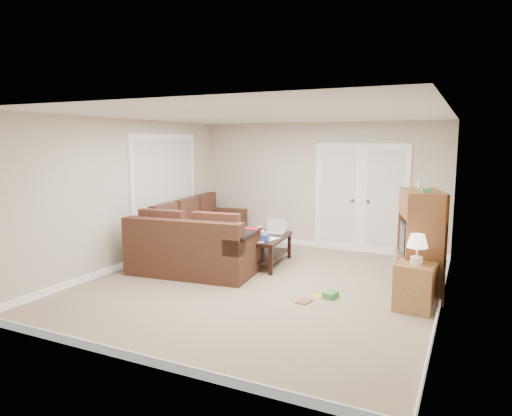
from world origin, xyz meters
The scene contains 17 objects.
floor centered at (0.00, 0.00, 0.00)m, with size 5.50×5.50×0.00m, color tan.
ceiling centered at (0.00, 0.00, 2.50)m, with size 5.00×5.50×0.02m, color silver.
wall_left centered at (-2.50, 0.00, 1.25)m, with size 0.02×5.50×2.50m, color beige.
wall_right centered at (2.50, 0.00, 1.25)m, with size 0.02×5.50×2.50m, color beige.
wall_back centered at (0.00, 2.75, 1.25)m, with size 5.00×0.02×2.50m, color beige.
wall_front centered at (0.00, -2.75, 1.25)m, with size 5.00×0.02×2.50m, color beige.
baseboards centered at (0.00, 0.00, 0.05)m, with size 5.00×5.50×0.10m, color white, non-canonical shape.
french_doors centered at (0.85, 2.71, 1.04)m, with size 1.80×0.05×2.13m.
window_left centered at (-2.46, 1.00, 1.55)m, with size 0.05×1.92×1.42m.
sectional_sofa centered at (-1.62, 0.74, 0.37)m, with size 2.35×3.13×0.94m.
coffee_table centered at (-0.38, 1.06, 0.27)m, with size 0.74×1.29×0.84m.
tv_armoire centered at (2.17, 0.53, 0.74)m, with size 0.72×1.02×1.58m.
side_cabinet centered at (2.20, -0.10, 0.35)m, with size 0.50×0.50×0.98m.
space_heater centered at (1.62, 2.45, 0.16)m, with size 0.13×0.11×0.32m, color silver.
floor_magazine centered at (0.93, -0.12, 0.00)m, with size 0.25×0.20×0.01m, color yellow.
floor_greenbox centered at (1.11, -0.13, 0.04)m, with size 0.16×0.21×0.08m, color #3F8B44.
floor_book centered at (0.76, -0.43, 0.01)m, with size 0.16×0.22×0.02m, color brown.
Camera 1 is at (2.77, -6.00, 2.12)m, focal length 32.00 mm.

